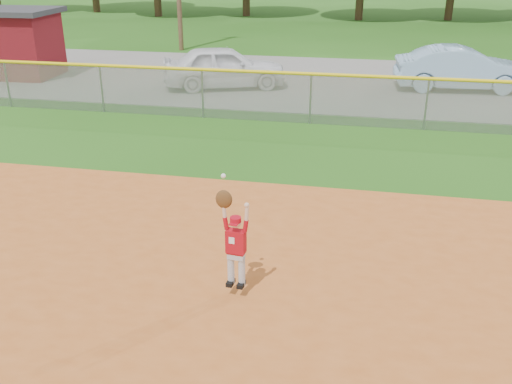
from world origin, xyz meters
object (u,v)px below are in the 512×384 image
(car_blue, at_px, (461,69))
(ballplayer, at_px, (234,240))
(car_white_a, at_px, (224,67))
(utility_shed, at_px, (14,43))

(car_blue, distance_m, ballplayer, 15.66)
(car_white_a, bearing_deg, utility_shed, 67.83)
(car_blue, xyz_separation_m, ballplayer, (-5.03, -14.83, 0.16))
(ballplayer, bearing_deg, utility_shed, 131.84)
(car_white_a, bearing_deg, car_blue, -101.06)
(car_blue, relative_size, utility_shed, 1.28)
(ballplayer, bearing_deg, car_white_a, 104.89)
(car_white_a, distance_m, car_blue, 8.72)
(car_white_a, relative_size, utility_shed, 1.23)
(car_white_a, xyz_separation_m, car_blue, (8.62, 1.32, 0.01))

